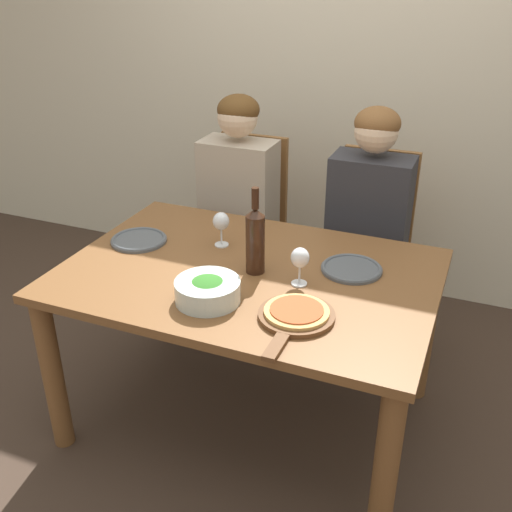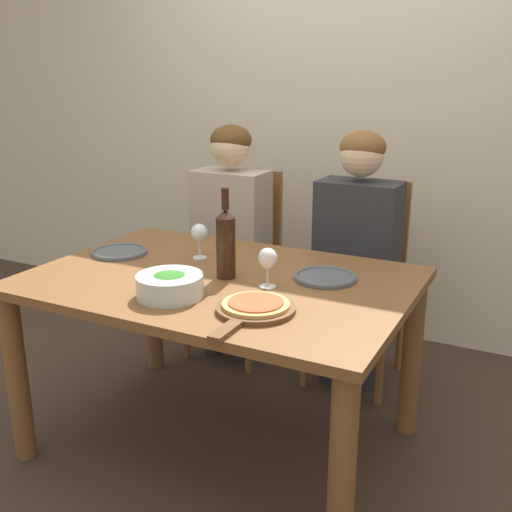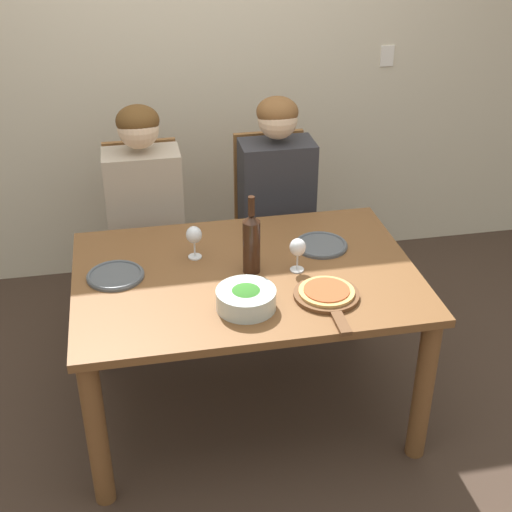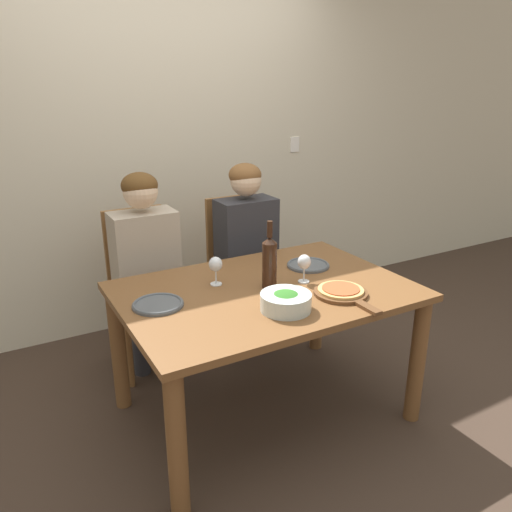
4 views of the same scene
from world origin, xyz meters
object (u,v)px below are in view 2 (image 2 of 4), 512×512
person_woman (229,221)px  dinner_plate_right (325,277)px  wine_glass_left (199,235)px  dinner_plate_left (119,252)px  broccoli_bowl (170,285)px  person_man (357,237)px  chair_right (362,275)px  pizza_on_board (254,308)px  wine_bottle (226,242)px  chair_left (240,256)px  wine_glass_right (268,260)px

person_woman → dinner_plate_right: person_woman is taller
dinner_plate_right → wine_glass_left: (-0.57, 0.01, 0.10)m
dinner_plate_left → wine_glass_left: (0.35, 0.10, 0.10)m
broccoli_bowl → dinner_plate_left: size_ratio=0.98×
person_man → wine_glass_left: (-0.50, -0.58, 0.09)m
dinner_plate_left → wine_glass_left: wine_glass_left is taller
chair_right → broccoli_bowl: (-0.35, -1.13, 0.25)m
pizza_on_board → wine_bottle: bearing=134.2°
chair_right → pizza_on_board: size_ratio=2.45×
wine_bottle → wine_glass_left: bearing=143.8°
wine_bottle → dinner_plate_left: (-0.57, 0.06, -0.13)m
pizza_on_board → wine_glass_left: size_ratio=2.68×
chair_left → wine_glass_left: (0.19, -0.70, 0.31)m
chair_right → wine_glass_right: size_ratio=6.57×
person_man → dinner_plate_right: person_man is taller
broccoli_bowl → dinner_plate_right: bearing=44.9°
dinner_plate_right → broccoli_bowl: bearing=-135.1°
person_woman → wine_glass_right: (0.60, -0.78, 0.09)m
person_man → pizza_on_board: person_man is taller
chair_right → wine_bottle: bearing=-107.9°
chair_right → dinner_plate_left: 1.19m
wine_bottle → dinner_plate_right: (0.35, 0.15, -0.13)m
chair_left → dinner_plate_right: size_ratio=4.13×
wine_glass_left → pizza_on_board: bearing=-41.7°
chair_left → person_woman: size_ratio=0.80×
person_man → broccoli_bowl: person_man is taller
chair_right → wine_glass_right: bearing=-95.6°
wine_glass_left → chair_left: bearing=104.8°
chair_left → wine_glass_right: chair_left is taller
chair_left → broccoli_bowl: bearing=-73.5°
pizza_on_board → wine_glass_right: bearing=105.7°
person_woman → person_man: size_ratio=1.00×
dinner_plate_right → wine_glass_right: (-0.16, -0.18, 0.10)m
chair_right → person_man: size_ratio=0.80×
chair_left → wine_bottle: (0.41, -0.86, 0.35)m
person_woman → dinner_plate_left: person_woman is taller
dinner_plate_right → chair_left: bearing=136.7°
broccoli_bowl → wine_glass_left: size_ratio=1.56×
wine_glass_left → wine_bottle: bearing=-36.2°
chair_left → dinner_plate_left: 0.85m
chair_left → person_woman: person_woman is taller
person_woman → dinner_plate_right: bearing=-38.3°
chair_right → person_woman: size_ratio=0.80×
pizza_on_board → wine_glass_right: wine_glass_right is taller
person_man → wine_glass_left: size_ratio=8.24×
person_man → wine_glass_right: bearing=-96.4°
person_man → broccoli_bowl: size_ratio=5.27×
person_man → chair_right: bearing=90.0°
dinner_plate_left → chair_left: bearing=78.6°
dinner_plate_left → wine_glass_right: bearing=-6.9°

